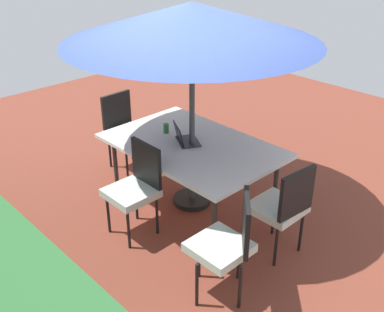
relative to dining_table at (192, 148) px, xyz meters
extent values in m
cube|color=brown|center=(0.00, 0.00, -0.72)|extent=(10.00, 10.00, 0.02)
cube|color=white|center=(0.00, 0.00, 0.03)|extent=(1.93, 1.26, 0.04)
cylinder|color=#333333|center=(-0.81, -0.48, -0.35)|extent=(0.05, 0.05, 0.72)
cylinder|color=#333333|center=(0.81, -0.48, -0.35)|extent=(0.05, 0.05, 0.72)
cylinder|color=#333333|center=(-0.81, 0.48, -0.35)|extent=(0.05, 0.05, 0.72)
cylinder|color=#333333|center=(0.81, 0.48, -0.35)|extent=(0.05, 0.05, 0.72)
cylinder|color=#4C4C4C|center=(0.00, 0.00, 0.40)|extent=(0.06, 0.06, 2.21)
cone|color=#33478C|center=(0.00, 0.00, 1.36)|extent=(2.59, 2.59, 0.39)
cylinder|color=black|center=(0.00, 0.00, -0.68)|extent=(0.44, 0.44, 0.06)
cube|color=silver|center=(0.00, 0.86, -0.22)|extent=(0.46, 0.46, 0.08)
cube|color=black|center=(-0.01, 0.65, 0.05)|extent=(0.44, 0.05, 0.45)
cylinder|color=black|center=(0.18, 1.03, -0.48)|extent=(0.03, 0.03, 0.45)
cylinder|color=black|center=(-0.18, 1.04, -0.48)|extent=(0.03, 0.03, 0.45)
cylinder|color=black|center=(0.17, 0.67, -0.48)|extent=(0.03, 0.03, 0.45)
cylinder|color=black|center=(-0.19, 0.68, -0.48)|extent=(0.03, 0.03, 0.45)
cube|color=silver|center=(1.20, 0.00, -0.22)|extent=(0.46, 0.46, 0.08)
cube|color=black|center=(1.41, 0.01, 0.05)|extent=(0.05, 0.44, 0.45)
cylinder|color=black|center=(1.01, 0.18, -0.48)|extent=(0.03, 0.03, 0.45)
cylinder|color=black|center=(1.02, -0.18, -0.48)|extent=(0.03, 0.03, 0.45)
cylinder|color=black|center=(1.37, 0.19, -0.48)|extent=(0.03, 0.03, 0.45)
cylinder|color=black|center=(1.38, -0.17, -0.48)|extent=(0.03, 0.03, 0.45)
cube|color=silver|center=(-1.19, 0.01, -0.22)|extent=(0.46, 0.46, 0.08)
cube|color=black|center=(-1.40, 0.03, 0.05)|extent=(0.08, 0.44, 0.45)
cylinder|color=black|center=(-1.03, -0.19, -0.48)|extent=(0.03, 0.03, 0.45)
cylinder|color=black|center=(-0.99, 0.17, -0.48)|extent=(0.03, 0.03, 0.45)
cylinder|color=black|center=(-1.38, -0.16, -0.48)|extent=(0.03, 0.03, 0.45)
cylinder|color=black|center=(-1.35, 0.20, -0.48)|extent=(0.03, 0.03, 0.45)
cube|color=silver|center=(-1.21, 0.84, -0.22)|extent=(0.46, 0.46, 0.08)
cube|color=black|center=(-1.37, 0.70, 0.05)|extent=(0.32, 0.35, 0.45)
cylinder|color=black|center=(-0.96, 0.83, -0.48)|extent=(0.03, 0.03, 0.45)
cylinder|color=black|center=(-1.20, 1.10, -0.48)|extent=(0.03, 0.03, 0.45)
cylinder|color=black|center=(-1.22, 0.59, -0.48)|extent=(0.03, 0.03, 0.45)
cylinder|color=black|center=(-1.47, 0.85, -0.48)|extent=(0.03, 0.03, 0.45)
cube|color=#2D2D33|center=(0.06, 0.00, 0.05)|extent=(0.39, 0.35, 0.02)
cube|color=black|center=(0.11, 0.09, 0.16)|extent=(0.31, 0.20, 0.20)
cylinder|color=#286B33|center=(0.42, 0.01, 0.10)|extent=(0.06, 0.06, 0.11)
camera|label=1|loc=(-3.28, 3.14, 2.25)|focal=42.97mm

